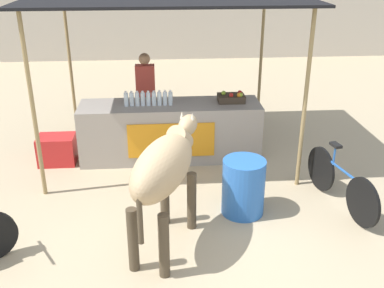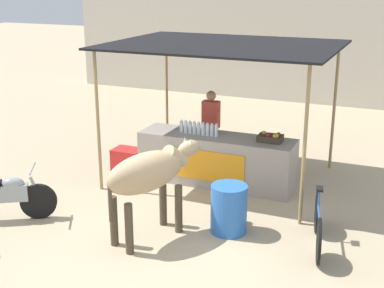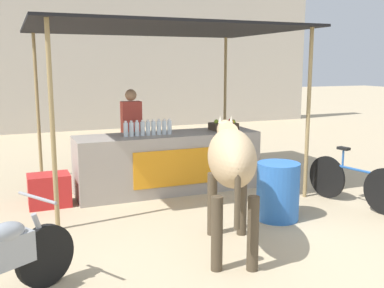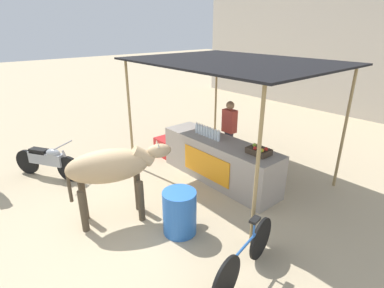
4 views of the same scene
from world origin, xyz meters
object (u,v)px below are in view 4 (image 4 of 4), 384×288
Objects in this scene: fruit_crate at (259,151)px; cooler_box at (166,147)px; motorcycle_parked at (48,160)px; bicycle_leaning at (245,256)px; water_barrel at (180,212)px; stall_counter at (219,160)px; vendor_behind_counter at (229,133)px; cow at (112,168)px.

cooler_box is at bearing -177.23° from fruit_crate.
motorcycle_parked is 5.05m from bicycle_leaning.
cooler_box is 3.32m from water_barrel.
cooler_box is 0.38× the size of motorcycle_parked.
fruit_crate is 2.31m from bicycle_leaning.
stall_counter reaches higher than motorcycle_parked.
stall_counter is at bearing -61.32° from vendor_behind_counter.
bicycle_leaning is (1.25, -1.82, -0.68)m from fruit_crate.
cow reaches higher than motorcycle_parked.
stall_counter is at bearing 48.06° from motorcycle_parked.
cow is 1.15× the size of motorcycle_parked.
vendor_behind_counter is 2.12× the size of water_barrel.
bicycle_leaning is at bearing -55.61° from fruit_crate.
fruit_crate is at bearing 86.34° from water_barrel.
fruit_crate is 0.73× the size of cooler_box.
bicycle_leaning reaches higher than water_barrel.
vendor_behind_counter is 1.82m from cooler_box.
cow is (-1.17, -2.54, 0.00)m from fruit_crate.
motorcycle_parked is at bearing -163.11° from water_barrel.
vendor_behind_counter is 4.33m from motorcycle_parked.
vendor_behind_counter is at bearing 94.93° from cow.
fruit_crate is 0.27× the size of bicycle_leaning.
cooler_box is (-1.49, -0.85, -0.61)m from vendor_behind_counter.
vendor_behind_counter is at bearing 58.90° from motorcycle_parked.
cow is at bearing -85.07° from vendor_behind_counter.
vendor_behind_counter reaches higher than motorcycle_parked.
motorcycle_parked is (-3.67, -2.98, -0.60)m from fruit_crate.
bicycle_leaning is (2.41, 0.72, -0.68)m from cow.
bicycle_leaning is at bearing -21.89° from cooler_box.
water_barrel is (2.81, -1.76, 0.15)m from cooler_box.
water_barrel is (-0.12, -1.90, -0.64)m from fruit_crate.
stall_counter is 2.07m from water_barrel.
vendor_behind_counter is 2.96m from water_barrel.
water_barrel is (0.91, -1.86, -0.09)m from stall_counter.
bicycle_leaning reaches higher than cooler_box.
vendor_behind_counter is 1.01× the size of bicycle_leaning.
cow reaches higher than bicycle_leaning.
bicycle_leaning is at bearing 13.24° from motorcycle_parked.
water_barrel is 0.43× the size of cow.
motorcycle_parked is at bearing -140.95° from fruit_crate.
water_barrel is 3.71m from motorcycle_parked.
water_barrel is 1.39m from cow.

